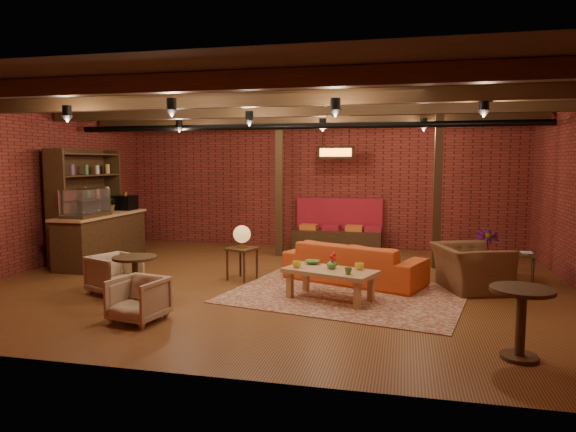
% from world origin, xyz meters
% --- Properties ---
extents(floor, '(10.00, 10.00, 0.00)m').
position_xyz_m(floor, '(0.00, 0.00, 0.00)').
color(floor, '#422210').
rests_on(floor, ground).
extents(ceiling, '(10.00, 8.00, 0.02)m').
position_xyz_m(ceiling, '(0.00, 0.00, 3.20)').
color(ceiling, black).
rests_on(ceiling, wall_back).
extents(wall_back, '(10.00, 0.02, 3.20)m').
position_xyz_m(wall_back, '(0.00, 4.00, 1.60)').
color(wall_back, maroon).
rests_on(wall_back, ground).
extents(wall_front, '(10.00, 0.02, 3.20)m').
position_xyz_m(wall_front, '(0.00, -4.00, 1.60)').
color(wall_front, maroon).
rests_on(wall_front, ground).
extents(wall_left, '(0.02, 8.00, 3.20)m').
position_xyz_m(wall_left, '(-5.00, 0.00, 1.60)').
color(wall_left, maroon).
rests_on(wall_left, ground).
extents(ceiling_beams, '(9.80, 6.40, 0.22)m').
position_xyz_m(ceiling_beams, '(0.00, 0.00, 3.08)').
color(ceiling_beams, black).
rests_on(ceiling_beams, ceiling).
extents(ceiling_pipe, '(9.60, 0.12, 0.12)m').
position_xyz_m(ceiling_pipe, '(0.00, 1.60, 2.85)').
color(ceiling_pipe, black).
rests_on(ceiling_pipe, ceiling).
extents(post_left, '(0.16, 0.16, 3.20)m').
position_xyz_m(post_left, '(-0.60, 2.60, 1.60)').
color(post_left, black).
rests_on(post_left, ground).
extents(post_right, '(0.16, 0.16, 3.20)m').
position_xyz_m(post_right, '(2.80, 2.00, 1.60)').
color(post_right, black).
rests_on(post_right, ground).
extents(service_counter, '(0.80, 2.50, 1.60)m').
position_xyz_m(service_counter, '(-4.10, 1.00, 0.80)').
color(service_counter, black).
rests_on(service_counter, ground).
extents(plant_counter, '(0.35, 0.39, 0.30)m').
position_xyz_m(plant_counter, '(-4.00, 1.20, 1.22)').
color(plant_counter, '#337F33').
rests_on(plant_counter, service_counter).
extents(shelving_hutch, '(0.52, 2.00, 2.40)m').
position_xyz_m(shelving_hutch, '(-4.50, 1.10, 1.20)').
color(shelving_hutch, black).
rests_on(shelving_hutch, ground).
extents(banquette, '(2.10, 0.70, 1.00)m').
position_xyz_m(banquette, '(0.60, 3.55, 0.50)').
color(banquette, maroon).
rests_on(banquette, ground).
extents(service_sign, '(0.86, 0.06, 0.30)m').
position_xyz_m(service_sign, '(0.60, 3.10, 2.35)').
color(service_sign, orange).
rests_on(service_sign, ceiling).
extents(ceiling_spotlights, '(6.40, 4.40, 0.28)m').
position_xyz_m(ceiling_spotlights, '(0.00, 0.00, 2.86)').
color(ceiling_spotlights, black).
rests_on(ceiling_spotlights, ceiling).
extents(rug, '(4.13, 3.47, 0.01)m').
position_xyz_m(rug, '(1.27, -0.50, 0.01)').
color(rug, maroon).
rests_on(rug, floor).
extents(sofa, '(2.63, 1.78, 0.72)m').
position_xyz_m(sofa, '(1.31, 0.37, 0.36)').
color(sofa, '#B54119').
rests_on(sofa, floor).
extents(coffee_table, '(1.55, 1.12, 0.73)m').
position_xyz_m(coffee_table, '(1.05, -0.87, 0.42)').
color(coffee_table, '#986C46').
rests_on(coffee_table, floor).
extents(side_table_lamp, '(0.61, 0.61, 1.00)m').
position_xyz_m(side_table_lamp, '(-0.70, 0.13, 0.76)').
color(side_table_lamp, black).
rests_on(side_table_lamp, floor).
extents(round_table_left, '(0.67, 0.67, 0.70)m').
position_xyz_m(round_table_left, '(-1.85, -1.62, 0.47)').
color(round_table_left, black).
rests_on(round_table_left, floor).
extents(armchair_a, '(0.86, 0.88, 0.71)m').
position_xyz_m(armchair_a, '(-2.42, -1.26, 0.35)').
color(armchair_a, beige).
rests_on(armchair_a, floor).
extents(armchair_b, '(0.74, 0.71, 0.66)m').
position_xyz_m(armchair_b, '(-1.30, -2.52, 0.33)').
color(armchair_b, beige).
rests_on(armchair_b, floor).
extents(armchair_right, '(1.08, 1.34, 1.02)m').
position_xyz_m(armchair_right, '(3.25, 0.22, 0.51)').
color(armchair_right, brown).
rests_on(armchair_right, floor).
extents(side_table_book, '(0.59, 0.59, 0.58)m').
position_xyz_m(side_table_book, '(4.16, 0.85, 0.51)').
color(side_table_book, black).
rests_on(side_table_book, floor).
extents(round_table_right, '(0.67, 0.67, 0.79)m').
position_xyz_m(round_table_right, '(3.42, -2.80, 0.53)').
color(round_table_right, black).
rests_on(round_table_right, floor).
extents(plant_tall, '(1.53, 1.53, 2.51)m').
position_xyz_m(plant_tall, '(3.71, 1.76, 1.25)').
color(plant_tall, '#4C7F4C').
rests_on(plant_tall, floor).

